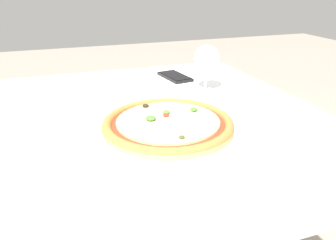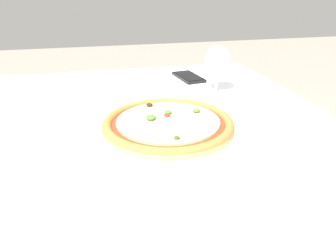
{
  "view_description": "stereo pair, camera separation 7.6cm",
  "coord_description": "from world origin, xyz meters",
  "views": [
    {
      "loc": [
        -0.05,
        -0.76,
        1.08
      ],
      "look_at": [
        0.18,
        -0.11,
        0.78
      ],
      "focal_mm": 35.0,
      "sensor_mm": 36.0,
      "label": 1
    },
    {
      "loc": [
        0.02,
        -0.78,
        1.08
      ],
      "look_at": [
        0.18,
        -0.11,
        0.78
      ],
      "focal_mm": 35.0,
      "sensor_mm": 36.0,
      "label": 2
    }
  ],
  "objects": [
    {
      "name": "pizza_plate",
      "position": [
        0.18,
        -0.11,
        0.76
      ],
      "size": [
        0.36,
        0.36,
        0.04
      ],
      "color": "white",
      "rests_on": "dining_table"
    },
    {
      "name": "dining_table",
      "position": [
        0.0,
        0.0,
        0.65
      ],
      "size": [
        1.24,
        0.98,
        0.75
      ],
      "color": "brown",
      "rests_on": "ground_plane"
    },
    {
      "name": "wine_glass_far_left",
      "position": [
        0.39,
        0.13,
        0.85
      ],
      "size": [
        0.08,
        0.08,
        0.15
      ],
      "color": "silver",
      "rests_on": "dining_table"
    },
    {
      "name": "cell_phone",
      "position": [
        0.35,
        0.31,
        0.75
      ],
      "size": [
        0.09,
        0.15,
        0.01
      ],
      "color": "black",
      "rests_on": "dining_table"
    }
  ]
}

